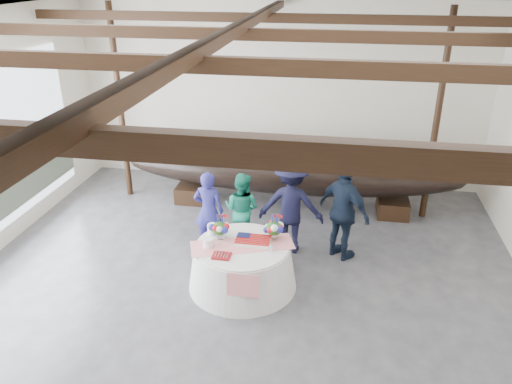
# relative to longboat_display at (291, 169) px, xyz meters

# --- Properties ---
(floor) EXTENTS (10.00, 12.00, 0.01)m
(floor) POSITION_rel_longboat_display_xyz_m (-0.48, -4.46, -0.94)
(floor) COLOR #3D3D42
(floor) RESTS_ON ground
(wall_back) EXTENTS (10.00, 0.02, 4.50)m
(wall_back) POSITION_rel_longboat_display_xyz_m (-0.48, 1.54, 1.31)
(wall_back) COLOR silver
(wall_back) RESTS_ON ground
(ceiling) EXTENTS (10.00, 12.00, 0.01)m
(ceiling) POSITION_rel_longboat_display_xyz_m (-0.48, -4.46, 3.56)
(ceiling) COLOR white
(ceiling) RESTS_ON wall_back
(pavilion_structure) EXTENTS (9.80, 11.76, 4.50)m
(pavilion_structure) POSITION_rel_longboat_display_xyz_m (-0.48, -3.69, 3.07)
(pavilion_structure) COLOR black
(pavilion_structure) RESTS_ON ground
(longboat_display) EXTENTS (7.83, 1.57, 1.47)m
(longboat_display) POSITION_rel_longboat_display_xyz_m (0.00, 0.00, 0.00)
(longboat_display) COLOR black
(longboat_display) RESTS_ON ground
(banquet_table) EXTENTS (1.90, 1.90, 0.82)m
(banquet_table) POSITION_rel_longboat_display_xyz_m (-0.47, -3.32, -0.53)
(banquet_table) COLOR silver
(banquet_table) RESTS_ON ground
(tabletop_items) EXTENTS (1.84, 1.10, 0.40)m
(tabletop_items) POSITION_rel_longboat_display_xyz_m (-0.48, -3.14, 0.03)
(tabletop_items) COLOR red
(tabletop_items) RESTS_ON banquet_table
(guest_woman_blue) EXTENTS (0.61, 0.41, 1.64)m
(guest_woman_blue) POSITION_rel_longboat_display_xyz_m (-1.37, -2.15, -0.12)
(guest_woman_blue) COLOR navy
(guest_woman_blue) RESTS_ON ground
(guest_woman_teal) EXTENTS (0.87, 0.76, 1.54)m
(guest_woman_teal) POSITION_rel_longboat_display_xyz_m (-0.77, -1.88, -0.17)
(guest_woman_teal) COLOR #1A8768
(guest_woman_teal) RESTS_ON ground
(guest_man_left) EXTENTS (1.28, 0.75, 1.97)m
(guest_man_left) POSITION_rel_longboat_display_xyz_m (0.22, -1.97, 0.05)
(guest_man_left) COLOR black
(guest_man_left) RESTS_ON ground
(guest_man_right) EXTENTS (1.19, 1.10, 1.96)m
(guest_man_right) POSITION_rel_longboat_display_xyz_m (1.23, -2.07, 0.04)
(guest_man_right) COLOR #131E30
(guest_man_right) RESTS_ON ground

